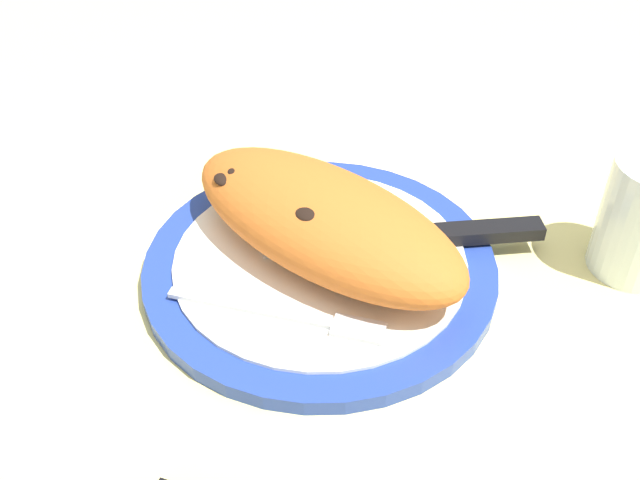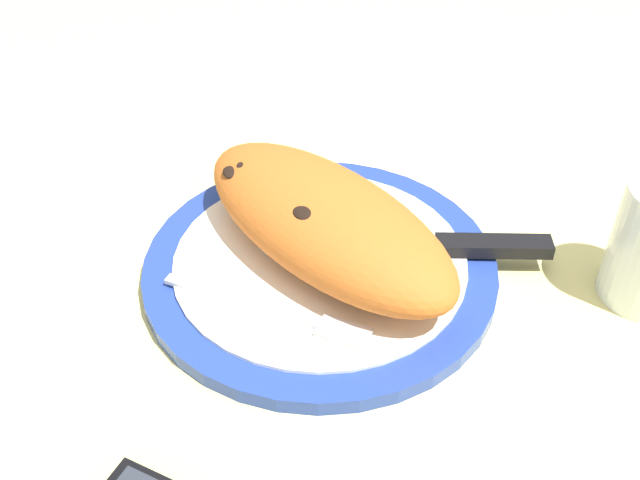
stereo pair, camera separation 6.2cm
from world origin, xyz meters
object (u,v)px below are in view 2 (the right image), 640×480
(calzone, at_px, (325,221))
(knife, at_px, (453,246))
(plate, at_px, (320,266))
(fork, at_px, (283,314))

(calzone, distance_m, knife, 0.11)
(plate, height_order, calzone, calzone)
(fork, relative_size, knife, 0.81)
(plate, bearing_deg, calzone, 98.26)
(fork, bearing_deg, calzone, 101.08)
(plate, relative_size, calzone, 1.04)
(calzone, relative_size, knife, 1.35)
(knife, bearing_deg, calzone, -144.53)
(knife, bearing_deg, plate, -140.71)
(fork, distance_m, knife, 0.16)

